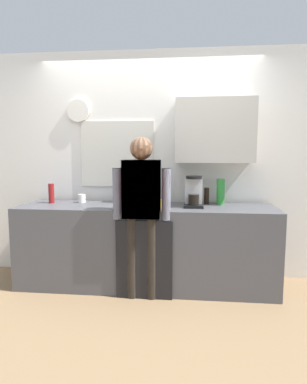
# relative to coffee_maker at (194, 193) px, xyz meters

# --- Properties ---
(ground_plane) EXTENTS (8.00, 8.00, 0.00)m
(ground_plane) POSITION_rel_coffee_maker_xyz_m (-0.51, -0.31, -1.03)
(ground_plane) COLOR #8C6D4C
(kitchen_counter) EXTENTS (2.74, 0.64, 0.88)m
(kitchen_counter) POSITION_rel_coffee_maker_xyz_m (-0.51, -0.01, -0.59)
(kitchen_counter) COLOR #4C4C51
(kitchen_counter) RESTS_ON ground_plane
(dishwasher_panel) EXTENTS (0.56, 0.02, 0.79)m
(dishwasher_panel) POSITION_rel_coffee_maker_xyz_m (-0.48, -0.34, -0.63)
(dishwasher_panel) COLOR black
(dishwasher_panel) RESTS_ON ground_plane
(back_wall_assembly) EXTENTS (4.34, 0.42, 2.60)m
(back_wall_assembly) POSITION_rel_coffee_maker_xyz_m (-0.42, 0.39, 0.33)
(back_wall_assembly) COLOR white
(back_wall_assembly) RESTS_ON ground_plane
(coffee_maker) EXTENTS (0.20, 0.20, 0.33)m
(coffee_maker) POSITION_rel_coffee_maker_xyz_m (0.00, 0.00, 0.00)
(coffee_maker) COLOR black
(coffee_maker) RESTS_ON kitchen_counter
(bottle_dark_sauce) EXTENTS (0.06, 0.06, 0.18)m
(bottle_dark_sauce) POSITION_rel_coffee_maker_xyz_m (0.15, 0.22, -0.06)
(bottle_dark_sauce) COLOR black
(bottle_dark_sauce) RESTS_ON kitchen_counter
(bottle_clear_soda) EXTENTS (0.09, 0.09, 0.28)m
(bottle_clear_soda) POSITION_rel_coffee_maker_xyz_m (0.30, 0.21, -0.01)
(bottle_clear_soda) COLOR #2D8C33
(bottle_clear_soda) RESTS_ON kitchen_counter
(bottle_red_vinegar) EXTENTS (0.06, 0.06, 0.22)m
(bottle_red_vinegar) POSITION_rel_coffee_maker_xyz_m (-1.59, 0.09, -0.04)
(bottle_red_vinegar) COLOR maroon
(bottle_red_vinegar) RESTS_ON kitchen_counter
(bottle_green_wine) EXTENTS (0.07, 0.07, 0.30)m
(bottle_green_wine) POSITION_rel_coffee_maker_xyz_m (-0.51, 0.14, 0.00)
(bottle_green_wine) COLOR #195923
(bottle_green_wine) RESTS_ON kitchen_counter
(cup_yellow_cup) EXTENTS (0.07, 0.07, 0.08)m
(cup_yellow_cup) POSITION_rel_coffee_maker_xyz_m (-0.35, -0.10, -0.10)
(cup_yellow_cup) COLOR yellow
(cup_yellow_cup) RESTS_ON kitchen_counter
(cup_terracotta_mug) EXTENTS (0.08, 0.08, 0.09)m
(cup_terracotta_mug) POSITION_rel_coffee_maker_xyz_m (-0.37, -0.21, -0.10)
(cup_terracotta_mug) COLOR #B26647
(cup_terracotta_mug) RESTS_ON kitchen_counter
(cup_white_mug) EXTENTS (0.08, 0.08, 0.09)m
(cup_white_mug) POSITION_rel_coffee_maker_xyz_m (-1.26, 0.16, -0.10)
(cup_white_mug) COLOR white
(cup_white_mug) RESTS_ON kitchen_counter
(potted_plant) EXTENTS (0.15, 0.15, 0.23)m
(potted_plant) POSITION_rel_coffee_maker_xyz_m (-0.58, -0.24, -0.01)
(potted_plant) COLOR #9E5638
(potted_plant) RESTS_ON kitchen_counter
(person_at_sink) EXTENTS (0.57, 0.22, 1.60)m
(person_at_sink) POSITION_rel_coffee_maker_xyz_m (-0.51, -0.31, -0.08)
(person_at_sink) COLOR #3F4766
(person_at_sink) RESTS_ON ground_plane
(person_guest) EXTENTS (0.57, 0.22, 1.60)m
(person_guest) POSITION_rel_coffee_maker_xyz_m (-0.51, -0.31, -0.08)
(person_guest) COLOR brown
(person_guest) RESTS_ON ground_plane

